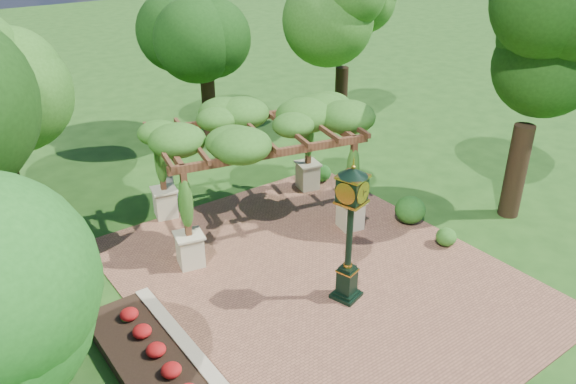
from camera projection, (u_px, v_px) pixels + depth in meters
ground at (341, 294)px, 15.71m from camera, size 120.00×120.00×0.00m
brick_plaza at (318, 277)px, 16.42m from camera, size 10.00×12.00×0.04m
border_wall at (184, 347)px, 13.54m from camera, size 0.35×5.00×0.40m
flower_bed at (149, 363)px, 13.08m from camera, size 1.50×5.00×0.36m
pedestal_clock at (350, 223)px, 14.50m from camera, size 0.97×0.97×4.00m
pergola at (254, 133)px, 17.87m from camera, size 7.07×5.26×4.01m
sundial at (170, 185)px, 20.93m from camera, size 0.73×0.73×1.03m
shrub_front at (446, 237)px, 17.83m from camera, size 0.73×0.73×0.59m
shrub_mid at (410, 210)px, 19.08m from camera, size 1.07×1.07×0.93m
shrub_back at (322, 173)px, 22.05m from camera, size 0.85×0.85×0.67m
tree_north at (204, 31)px, 24.47m from camera, size 4.33×4.33×7.15m
tree_east_far at (345, 16)px, 25.30m from camera, size 3.74×3.74×7.79m
tree_east_near at (541, 47)px, 17.22m from camera, size 3.79×3.79×8.57m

